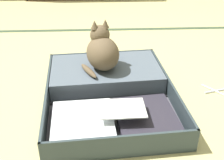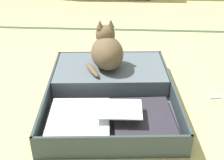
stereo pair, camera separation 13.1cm
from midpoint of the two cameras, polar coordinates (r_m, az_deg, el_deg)
ground_plane at (r=1.57m, az=1.32°, el=-4.46°), size 10.00×10.00×0.00m
tatami_border at (r=2.57m, az=2.29°, el=9.91°), size 4.80×0.05×0.00m
open_suitcase at (r=1.60m, az=1.89°, el=-1.70°), size 0.72×0.87×0.12m
black_cat at (r=1.63m, az=1.19°, el=5.76°), size 0.25×0.29×0.27m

